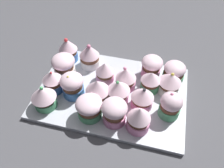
{
  "coord_description": "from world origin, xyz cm",
  "views": [
    {
      "loc": [
        -10.15,
        39.94,
        50.0
      ],
      "look_at": [
        0.0,
        0.0,
        4.2
      ],
      "focal_mm": 36.03,
      "sensor_mm": 36.0,
      "label": 1
    }
  ],
  "objects_px": {
    "cupcake_6": "(126,78)",
    "cupcake_11": "(118,91)",
    "cupcake_13": "(72,85)",
    "cupcake_15": "(139,118)",
    "cupcake_12": "(98,91)",
    "cupcake_9": "(171,105)",
    "cupcake_2": "(89,55)",
    "cupcake_5": "(150,81)",
    "cupcake_17": "(89,107)",
    "cupcake_3": "(68,49)",
    "cupcake_10": "(142,98)",
    "cupcake_16": "(114,111)",
    "cupcake_18": "(44,97)",
    "cupcake_1": "(152,66)",
    "cupcake_4": "(170,83)",
    "cupcake_7": "(105,72)",
    "cupcake_8": "(64,65)",
    "baking_tray": "(112,92)",
    "cupcake_0": "(174,72)",
    "cupcake_14": "(53,81)"
  },
  "relations": [
    {
      "from": "cupcake_6",
      "to": "cupcake_11",
      "type": "relative_size",
      "value": 0.93
    },
    {
      "from": "cupcake_13",
      "to": "cupcake_15",
      "type": "height_order",
      "value": "cupcake_15"
    },
    {
      "from": "cupcake_12",
      "to": "cupcake_13",
      "type": "bearing_deg",
      "value": -3.28
    },
    {
      "from": "cupcake_9",
      "to": "cupcake_13",
      "type": "xyz_separation_m",
      "value": [
        0.26,
        -0.0,
        -0.0
      ]
    },
    {
      "from": "cupcake_2",
      "to": "cupcake_9",
      "type": "height_order",
      "value": "cupcake_2"
    },
    {
      "from": "cupcake_5",
      "to": "cupcake_17",
      "type": "relative_size",
      "value": 0.97
    },
    {
      "from": "cupcake_12",
      "to": "cupcake_13",
      "type": "distance_m",
      "value": 0.07
    },
    {
      "from": "cupcake_3",
      "to": "cupcake_11",
      "type": "xyz_separation_m",
      "value": [
        -0.19,
        0.12,
        -0.0
      ]
    },
    {
      "from": "cupcake_10",
      "to": "cupcake_15",
      "type": "relative_size",
      "value": 0.89
    },
    {
      "from": "cupcake_2",
      "to": "cupcake_16",
      "type": "xyz_separation_m",
      "value": [
        -0.12,
        0.18,
        -0.0
      ]
    },
    {
      "from": "cupcake_2",
      "to": "cupcake_3",
      "type": "height_order",
      "value": "cupcake_3"
    },
    {
      "from": "cupcake_6",
      "to": "cupcake_16",
      "type": "distance_m",
      "value": 0.12
    },
    {
      "from": "cupcake_2",
      "to": "cupcake_13",
      "type": "distance_m",
      "value": 0.12
    },
    {
      "from": "cupcake_18",
      "to": "cupcake_11",
      "type": "bearing_deg",
      "value": -160.6
    },
    {
      "from": "cupcake_1",
      "to": "cupcake_4",
      "type": "bearing_deg",
      "value": 136.17
    },
    {
      "from": "cupcake_3",
      "to": "cupcake_16",
      "type": "relative_size",
      "value": 1.15
    },
    {
      "from": "cupcake_3",
      "to": "cupcake_6",
      "type": "height_order",
      "value": "cupcake_3"
    },
    {
      "from": "cupcake_5",
      "to": "cupcake_16",
      "type": "xyz_separation_m",
      "value": [
        0.07,
        0.13,
        0.0
      ]
    },
    {
      "from": "cupcake_4",
      "to": "cupcake_5",
      "type": "height_order",
      "value": "cupcake_4"
    },
    {
      "from": "cupcake_3",
      "to": "cupcake_5",
      "type": "bearing_deg",
      "value": 166.53
    },
    {
      "from": "cupcake_4",
      "to": "cupcake_6",
      "type": "distance_m",
      "value": 0.12
    },
    {
      "from": "cupcake_11",
      "to": "cupcake_7",
      "type": "bearing_deg",
      "value": -49.64
    },
    {
      "from": "cupcake_9",
      "to": "cupcake_2",
      "type": "bearing_deg",
      "value": -26.65
    },
    {
      "from": "cupcake_2",
      "to": "cupcake_8",
      "type": "relative_size",
      "value": 1.14
    },
    {
      "from": "cupcake_2",
      "to": "cupcake_10",
      "type": "bearing_deg",
      "value": 147.12
    },
    {
      "from": "cupcake_12",
      "to": "cupcake_7",
      "type": "bearing_deg",
      "value": -88.76
    },
    {
      "from": "cupcake_12",
      "to": "cupcake_8",
      "type": "bearing_deg",
      "value": -29.53
    },
    {
      "from": "baking_tray",
      "to": "cupcake_6",
      "type": "distance_m",
      "value": 0.06
    },
    {
      "from": "cupcake_7",
      "to": "cupcake_12",
      "type": "distance_m",
      "value": 0.08
    },
    {
      "from": "cupcake_17",
      "to": "cupcake_10",
      "type": "bearing_deg",
      "value": -152.91
    },
    {
      "from": "cupcake_7",
      "to": "cupcake_9",
      "type": "distance_m",
      "value": 0.21
    },
    {
      "from": "cupcake_11",
      "to": "cupcake_16",
      "type": "relative_size",
      "value": 1.05
    },
    {
      "from": "cupcake_13",
      "to": "cupcake_0",
      "type": "bearing_deg",
      "value": -154.74
    },
    {
      "from": "cupcake_2",
      "to": "cupcake_10",
      "type": "xyz_separation_m",
      "value": [
        -0.18,
        0.12,
        -0.01
      ]
    },
    {
      "from": "cupcake_4",
      "to": "cupcake_7",
      "type": "xyz_separation_m",
      "value": [
        0.18,
        0.0,
        -0.0
      ]
    },
    {
      "from": "cupcake_16",
      "to": "cupcake_14",
      "type": "bearing_deg",
      "value": -17.25
    },
    {
      "from": "cupcake_10",
      "to": "cupcake_16",
      "type": "bearing_deg",
      "value": 46.83
    },
    {
      "from": "cupcake_9",
      "to": "cupcake_10",
      "type": "height_order",
      "value": "cupcake_9"
    },
    {
      "from": "baking_tray",
      "to": "cupcake_12",
      "type": "relative_size",
      "value": 5.5
    },
    {
      "from": "cupcake_0",
      "to": "cupcake_1",
      "type": "height_order",
      "value": "cupcake_1"
    },
    {
      "from": "cupcake_13",
      "to": "cupcake_17",
      "type": "height_order",
      "value": "cupcake_13"
    },
    {
      "from": "cupcake_12",
      "to": "cupcake_14",
      "type": "distance_m",
      "value": 0.13
    },
    {
      "from": "cupcake_17",
      "to": "cupcake_12",
      "type": "bearing_deg",
      "value": -96.5
    },
    {
      "from": "cupcake_15",
      "to": "cupcake_13",
      "type": "bearing_deg",
      "value": -18.01
    },
    {
      "from": "cupcake_4",
      "to": "cupcake_8",
      "type": "bearing_deg",
      "value": 1.57
    },
    {
      "from": "cupcake_9",
      "to": "cupcake_18",
      "type": "relative_size",
      "value": 1.07
    },
    {
      "from": "cupcake_5",
      "to": "cupcake_15",
      "type": "relative_size",
      "value": 0.87
    },
    {
      "from": "cupcake_6",
      "to": "cupcake_10",
      "type": "distance_m",
      "value": 0.08
    },
    {
      "from": "cupcake_9",
      "to": "cupcake_16",
      "type": "height_order",
      "value": "cupcake_9"
    },
    {
      "from": "baking_tray",
      "to": "cupcake_16",
      "type": "distance_m",
      "value": 0.11
    }
  ]
}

